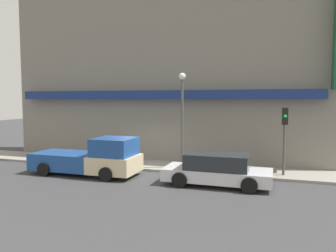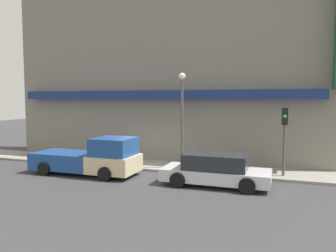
# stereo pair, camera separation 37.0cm
# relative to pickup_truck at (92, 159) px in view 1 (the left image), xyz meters

# --- Properties ---
(ground_plane) EXTENTS (80.00, 80.00, 0.00)m
(ground_plane) POSITION_rel_pickup_truck_xyz_m (1.97, 1.54, -0.82)
(ground_plane) COLOR #38383A
(sidewalk) EXTENTS (36.00, 2.61, 0.13)m
(sidewalk) POSITION_rel_pickup_truck_xyz_m (1.97, 2.84, -0.75)
(sidewalk) COLOR gray
(sidewalk) RESTS_ON ground
(building) EXTENTS (19.80, 3.80, 10.46)m
(building) POSITION_rel_pickup_truck_xyz_m (1.98, 5.63, 4.40)
(building) COLOR gray
(building) RESTS_ON ground
(pickup_truck) EXTENTS (5.51, 2.20, 1.90)m
(pickup_truck) POSITION_rel_pickup_truck_xyz_m (0.00, 0.00, 0.00)
(pickup_truck) COLOR beige
(pickup_truck) RESTS_ON ground
(parked_car) EXTENTS (4.68, 2.09, 1.40)m
(parked_car) POSITION_rel_pickup_truck_xyz_m (6.27, 0.00, -0.13)
(parked_car) COLOR silver
(parked_car) RESTS_ON ground
(fire_hydrant) EXTENTS (0.18, 0.18, 0.58)m
(fire_hydrant) POSITION_rel_pickup_truck_xyz_m (1.15, 2.25, -0.40)
(fire_hydrant) COLOR #196633
(fire_hydrant) RESTS_ON sidewalk
(street_lamp) EXTENTS (0.36, 0.36, 5.01)m
(street_lamp) POSITION_rel_pickup_truck_xyz_m (3.99, 2.40, 2.48)
(street_lamp) COLOR #4C4C4C
(street_lamp) RESTS_ON sidewalk
(traffic_light) EXTENTS (0.28, 0.42, 3.25)m
(traffic_light) POSITION_rel_pickup_truck_xyz_m (9.08, 2.26, 1.56)
(traffic_light) COLOR #4C4C4C
(traffic_light) RESTS_ON sidewalk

